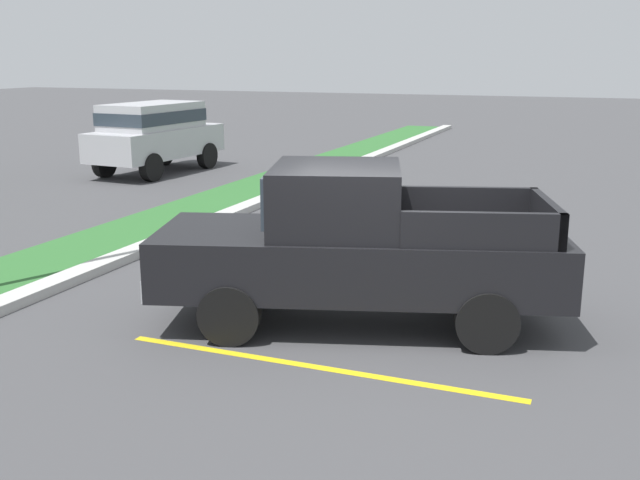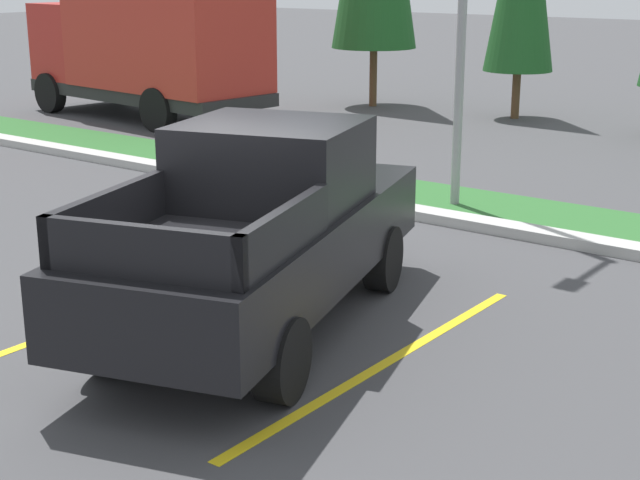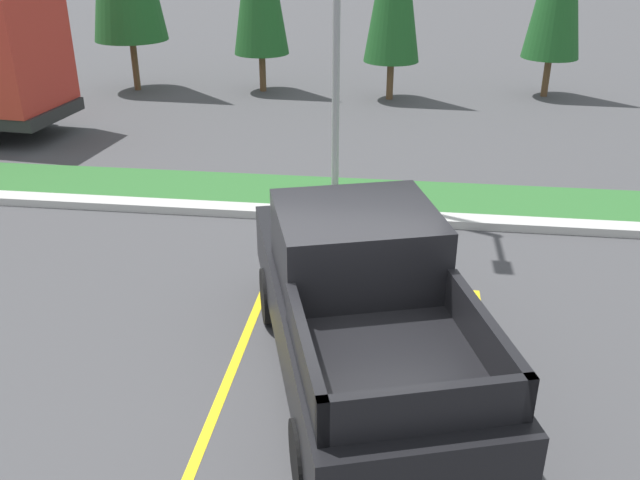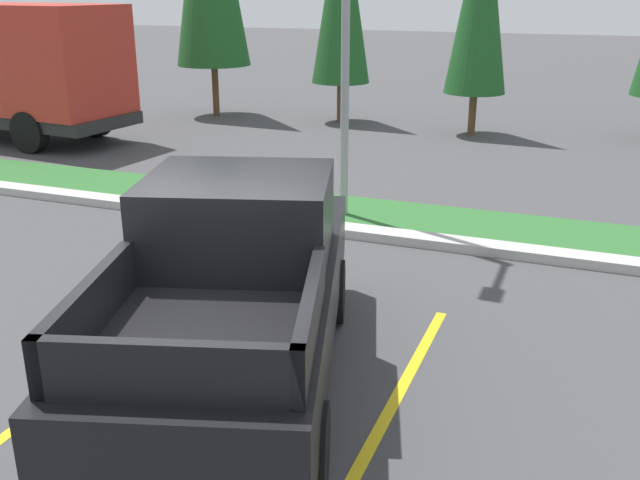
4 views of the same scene
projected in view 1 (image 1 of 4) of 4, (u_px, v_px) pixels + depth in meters
ground_plane at (366, 334)px, 9.42m from camera, size 120.00×120.00×0.00m
parking_line_near at (314, 367)px, 8.42m from camera, size 0.12×4.80×0.01m
parking_line_far at (391, 289)px, 11.22m from camera, size 0.12×4.80×0.01m
curb_strip at (52, 285)px, 11.20m from camera, size 56.00×0.40×0.15m
pickup_truck_main at (355, 247)px, 9.58m from camera, size 3.35×5.54×2.10m
suv_distant at (155, 132)px, 22.17m from camera, size 4.71×2.19×2.10m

